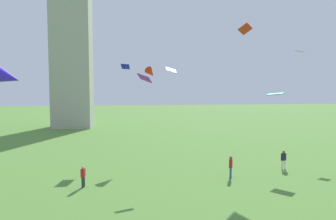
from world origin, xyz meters
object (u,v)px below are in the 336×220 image
Objects in this scene: kite_flying_7 at (151,73)px; kite_flying_8 at (300,51)px; person_3 at (284,159)px; kite_flying_6 at (145,78)px; kite_flying_3 at (275,94)px; person_4 at (83,175)px; kite_flying_0 at (171,70)px; person_2 at (231,166)px; kite_flying_2 at (7,77)px; kite_flying_4 at (125,67)px; kite_flying_5 at (245,29)px.

kite_flying_7 is 1.55× the size of kite_flying_8.
person_3 is 1.26× the size of kite_flying_6.
kite_flying_8 reaches higher than kite_flying_3.
person_4 is 0.93× the size of kite_flying_3.
person_3 is at bearing -179.29° from kite_flying_7.
kite_flying_7 is at bearing 97.49° from kite_flying_0.
person_2 is 18.04m from kite_flying_2.
kite_flying_8 is at bearing -83.70° from kite_flying_4.
kite_flying_0 is 0.73× the size of kite_flying_6.
kite_flying_7 is (-11.15, 6.48, 2.19)m from kite_flying_3.
kite_flying_6 is 0.78× the size of kite_flying_7.
kite_flying_8 is at bearing 17.37° from kite_flying_0.
kite_flying_4 is at bearing -66.11° from kite_flying_5.
kite_flying_5 is at bearing -20.60° from kite_flying_3.
kite_flying_6 is 1.21× the size of kite_flying_8.
kite_flying_8 reaches higher than person_2.
person_4 is 29.31m from kite_flying_8.
person_3 is 12.73m from kite_flying_0.
kite_flying_6 is at bearing -138.62° from kite_flying_0.
kite_flying_4 reaches higher than kite_flying_7.
kite_flying_3 is (9.72, -0.78, -2.19)m from kite_flying_0.
kite_flying_0 is at bearing -143.85° from kite_flying_4.
person_2 is at bearing 156.28° from kite_flying_7.
person_2 is 1.33× the size of kite_flying_6.
kite_flying_7 is at bearing -34.67° from kite_flying_2.
kite_flying_8 reaches higher than kite_flying_7.
person_3 is 17.05m from person_4.
kite_flying_4 is 9.77m from kite_flying_6.
kite_flying_6 is at bearing 54.14° from kite_flying_3.
kite_flying_3 is (0.08, 1.98, 5.65)m from person_3.
kite_flying_5 reaches higher than kite_flying_7.
person_3 is at bearing 38.15° from kite_flying_6.
kite_flying_2 is 1.30× the size of kite_flying_5.
kite_flying_0 is 0.40× the size of kite_flying_2.
kite_flying_6 is (-12.29, -2.06, 1.37)m from kite_flying_3.
person_3 is 14.08m from kite_flying_6.
kite_flying_2 is 2.22× the size of kite_flying_8.
kite_flying_8 is (7.17, 10.22, 10.63)m from person_3.
kite_flying_3 is 7.68m from kite_flying_5.
kite_flying_8 is at bearing 154.77° from person_2.
kite_flying_7 reaches higher than kite_flying_2.
kite_flying_8 is (18.24, 1.75, 2.78)m from kite_flying_7.
person_4 is at bearing -64.72° from person_2.
person_4 is 1.64× the size of kite_flying_0.
kite_flying_8 is at bearing -55.21° from kite_flying_2.
kite_flying_0 is at bearing 85.71° from kite_flying_6.
person_4 is at bearing -148.66° from kite_flying_0.
kite_flying_3 is at bearing 66.25° from kite_flying_5.
kite_flying_2 reaches higher than person_3.
kite_flying_5 is (12.24, -3.88, 3.68)m from kite_flying_4.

